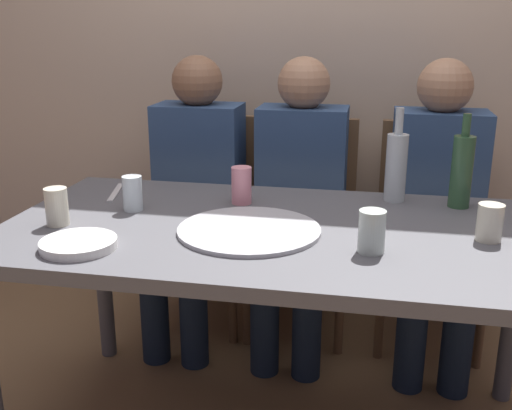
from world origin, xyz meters
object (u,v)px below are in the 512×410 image
at_px(pizza_tray, 249,230).
at_px(table_knife, 116,192).
at_px(tumbler_near, 372,232).
at_px(guest_by_wall, 437,199).
at_px(short_glass, 133,193).
at_px(soda_can, 241,185).
at_px(wine_glass, 57,207).
at_px(plate_stack, 79,244).
at_px(chair_right, 431,219).
at_px(guest_in_sweater, 194,186).
at_px(chair_left, 205,205).
at_px(guest_in_beanie, 299,192).
at_px(beer_bottle, 462,170).
at_px(chair_middle, 303,211).
at_px(wine_bottle, 396,166).
at_px(dining_table, 280,250).
at_px(tumbler_far, 490,222).

xyz_separation_m(pizza_tray, table_knife, (-0.54, 0.30, -0.00)).
distance_m(tumbler_near, guest_by_wall, 0.87).
bearing_deg(short_glass, soda_can, 23.57).
xyz_separation_m(wine_glass, short_glass, (0.16, 0.18, -0.00)).
height_order(plate_stack, chair_right, chair_right).
height_order(tumbler_near, guest_in_sweater, guest_in_sweater).
height_order(pizza_tray, chair_left, chair_left).
relative_size(table_knife, guest_in_beanie, 0.19).
distance_m(pizza_tray, plate_stack, 0.47).
relative_size(beer_bottle, chair_middle, 0.33).
relative_size(wine_glass, guest_in_beanie, 0.10).
bearing_deg(wine_bottle, guest_in_sweater, 157.24).
bearing_deg(short_glass, table_knife, 128.75).
xyz_separation_m(short_glass, guest_in_beanie, (0.45, 0.61, -0.14)).
bearing_deg(plate_stack, pizza_tray, 27.21).
xyz_separation_m(wine_bottle, chair_middle, (-0.36, 0.49, -0.33)).
bearing_deg(short_glass, beer_bottle, 13.32).
relative_size(wine_bottle, soda_can, 2.54).
height_order(soda_can, chair_middle, chair_middle).
height_order(dining_table, guest_in_beanie, guest_in_beanie).
relative_size(beer_bottle, chair_left, 0.33).
bearing_deg(guest_in_sweater, chair_right, -171.22).
height_order(beer_bottle, plate_stack, beer_bottle).
bearing_deg(wine_glass, guest_in_beanie, 52.08).
height_order(chair_left, chair_middle, same).
bearing_deg(chair_right, dining_table, 58.46).
bearing_deg(wine_glass, wine_bottle, 24.76).
bearing_deg(wine_bottle, chair_middle, 126.60).
xyz_separation_m(soda_can, guest_in_sweater, (-0.31, 0.47, -0.15)).
relative_size(pizza_tray, chair_right, 0.46).
bearing_deg(tumbler_near, wine_glass, 177.51).
xyz_separation_m(tumbler_far, chair_middle, (-0.61, 0.83, -0.26)).
bearing_deg(plate_stack, wine_bottle, 36.64).
height_order(beer_bottle, guest_in_sweater, guest_in_sweater).
bearing_deg(dining_table, chair_right, 58.46).
distance_m(dining_table, guest_by_wall, 0.84).
bearing_deg(wine_bottle, tumbler_near, -97.96).
xyz_separation_m(plate_stack, guest_in_sweater, (0.02, 0.95, -0.10)).
bearing_deg(guest_by_wall, wine_glass, 34.32).
relative_size(wine_bottle, guest_by_wall, 0.26).
bearing_deg(chair_right, pizza_tray, 56.55).
bearing_deg(table_knife, chair_right, -76.18).
distance_m(pizza_tray, beer_bottle, 0.73).
distance_m(dining_table, chair_middle, 0.84).
bearing_deg(chair_right, guest_by_wall, 90.00).
bearing_deg(beer_bottle, table_knife, -176.45).
xyz_separation_m(pizza_tray, plate_stack, (-0.42, -0.21, 0.01)).
bearing_deg(guest_in_beanie, tumbler_near, 109.60).
bearing_deg(beer_bottle, plate_stack, -150.44).
height_order(soda_can, guest_in_beanie, guest_in_beanie).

